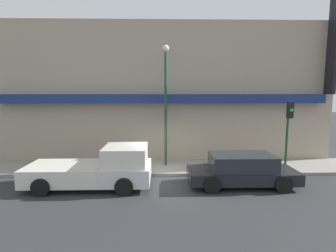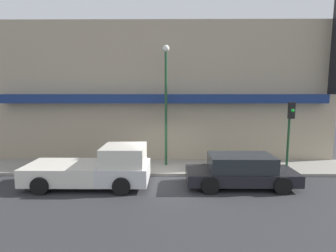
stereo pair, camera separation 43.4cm
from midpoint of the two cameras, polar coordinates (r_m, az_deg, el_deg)
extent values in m
plane|color=#2D2D30|center=(12.99, -0.32, -10.92)|extent=(80.00, 80.00, 0.00)
cube|color=gray|center=(14.27, -0.24, -8.94)|extent=(36.00, 2.71, 0.14)
cube|color=tan|center=(16.54, -0.11, 7.24)|extent=(19.80, 3.00, 8.07)
cube|color=navy|center=(14.75, -0.19, 5.96)|extent=(18.22, 0.60, 0.50)
cube|color=silver|center=(11.73, -8.40, -9.93)|extent=(2.11, 2.08, 0.75)
cube|color=silver|center=(11.52, -8.48, -6.25)|extent=(1.79, 1.92, 0.80)
cube|color=silver|center=(12.41, -20.68, -9.37)|extent=(3.16, 2.08, 0.75)
cylinder|color=black|center=(12.78, -7.42, -9.61)|extent=(0.72, 0.22, 0.72)
cylinder|color=black|center=(10.83, -8.97, -12.82)|extent=(0.72, 0.22, 0.72)
cylinder|color=black|center=(13.61, -21.35, -9.00)|extent=(0.72, 0.22, 0.72)
cylinder|color=black|center=(11.80, -25.17, -11.73)|extent=(0.72, 0.22, 0.72)
cube|color=black|center=(12.08, 16.49, -10.33)|extent=(4.70, 1.81, 0.50)
cube|color=#23282D|center=(11.92, 16.60, -7.64)|extent=(2.73, 1.63, 0.67)
cylinder|color=black|center=(13.39, 21.49, -9.27)|extent=(0.72, 0.22, 0.72)
cylinder|color=black|center=(11.80, 24.67, -11.69)|extent=(0.72, 0.22, 0.72)
cylinder|color=black|center=(12.66, 8.88, -9.80)|extent=(0.72, 0.22, 0.72)
cylinder|color=black|center=(10.97, 10.28, -12.58)|extent=(0.72, 0.22, 0.72)
cylinder|color=yellow|center=(13.73, -10.05, -8.33)|extent=(0.20, 0.20, 0.50)
sphere|color=yellow|center=(13.64, -10.08, -7.03)|extent=(0.19, 0.19, 0.19)
cylinder|color=#1E4728|center=(13.93, 0.45, 3.51)|extent=(0.14, 0.14, 6.00)
sphere|color=silver|center=(14.08, 0.46, 16.53)|extent=(0.36, 0.36, 0.36)
cylinder|color=#1E4728|center=(14.43, 25.52, -2.15)|extent=(0.12, 0.12, 3.46)
cube|color=black|center=(14.15, 26.09, 3.06)|extent=(0.28, 0.20, 0.80)
sphere|color=green|center=(14.04, 26.30, 3.02)|extent=(0.16, 0.16, 0.16)
camera|label=1|loc=(0.22, -89.08, 0.12)|focal=28.00mm
camera|label=2|loc=(0.22, 90.92, -0.12)|focal=28.00mm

